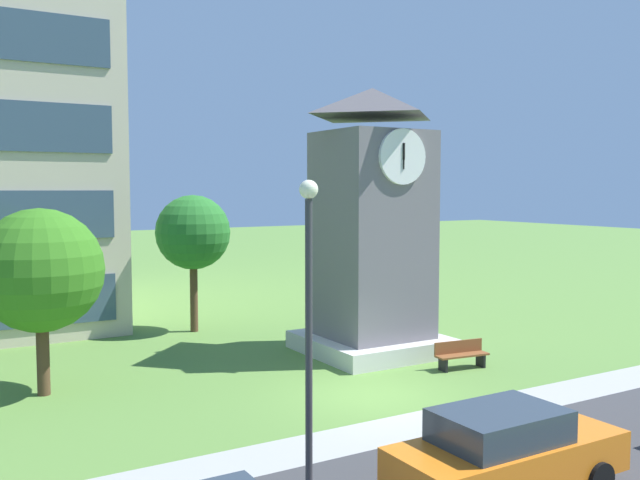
% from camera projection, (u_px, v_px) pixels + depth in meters
% --- Properties ---
extents(ground_plane, '(160.00, 160.00, 0.00)m').
position_uv_depth(ground_plane, '(370.00, 396.00, 19.23)').
color(ground_plane, '#567F38').
extents(kerb_strip, '(120.00, 1.60, 0.01)m').
position_uv_depth(kerb_strip, '(428.00, 422.00, 17.08)').
color(kerb_strip, '#9E9E99').
rests_on(kerb_strip, ground).
extents(clock_tower, '(4.48, 4.48, 9.22)m').
position_uv_depth(clock_tower, '(372.00, 237.00, 24.15)').
color(clock_tower, slate).
rests_on(clock_tower, ground).
extents(park_bench, '(1.85, 0.70, 0.88)m').
position_uv_depth(park_bench, '(461.00, 354.00, 22.17)').
color(park_bench, brown).
rests_on(park_bench, ground).
extents(street_lamp, '(0.36, 0.36, 5.93)m').
position_uv_depth(street_lamp, '(309.00, 299.00, 13.13)').
color(street_lamp, '#333338').
rests_on(street_lamp, ground).
extents(tree_near_tower, '(3.44, 3.44, 5.24)m').
position_uv_depth(tree_near_tower, '(40.00, 271.00, 19.11)').
color(tree_near_tower, '#513823').
rests_on(tree_near_tower, ground).
extents(tree_by_building, '(3.21, 3.21, 4.76)m').
position_uv_depth(tree_by_building, '(35.00, 258.00, 26.12)').
color(tree_by_building, '#513823').
rests_on(tree_by_building, ground).
extents(tree_streetside, '(2.99, 2.99, 5.52)m').
position_uv_depth(tree_streetside, '(193.00, 233.00, 27.69)').
color(tree_streetside, '#513823').
rests_on(tree_streetside, ground).
extents(parked_car_orange, '(4.70, 2.01, 1.69)m').
position_uv_depth(parked_car_orange, '(506.00, 451.00, 12.91)').
color(parked_car_orange, orange).
rests_on(parked_car_orange, ground).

